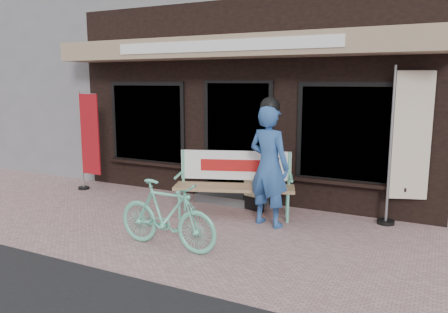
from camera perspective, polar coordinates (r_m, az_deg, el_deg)
The scene contains 9 objects.
ground at distance 6.51m, azimuth -5.74°, elevation -9.84°, with size 70.00×70.00×0.00m, color #BB8F8E.
storefront at distance 10.69m, azimuth 8.78°, elevation 14.03°, with size 7.00×6.77×6.00m.
neighbor_left_near at distance 15.94m, azimuth -21.81°, elevation 12.78°, with size 10.00×7.00×6.40m, color slate.
bench at distance 7.16m, azimuth 1.41°, elevation -2.85°, with size 1.99×1.11×1.05m.
person at distance 6.60m, azimuth 5.89°, elevation -0.91°, with size 0.76×0.59×1.96m.
bicycle at distance 5.82m, azimuth -7.50°, elevation -7.57°, with size 0.43×1.52×0.91m, color #66C7A7.
nobori_red at distance 9.11m, azimuth -17.27°, elevation 2.12°, with size 0.58×0.22×2.01m.
nobori_cream at distance 7.09m, azimuth 22.86°, elevation 1.45°, with size 0.71×0.37×2.42m.
menu_stand at distance 7.45m, azimuth 3.88°, elevation -3.98°, with size 0.41×0.18×0.80m.
Camera 1 is at (3.31, -5.17, 2.18)m, focal length 35.00 mm.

